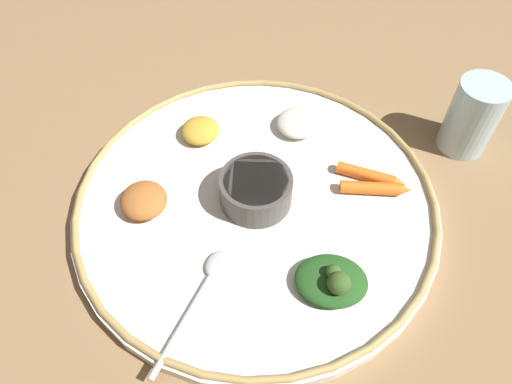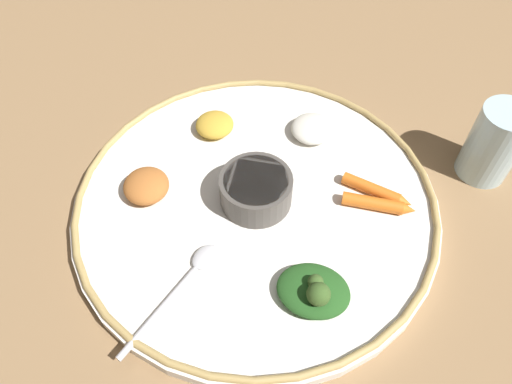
% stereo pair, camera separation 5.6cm
% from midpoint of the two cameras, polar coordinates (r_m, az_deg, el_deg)
% --- Properties ---
extents(ground_plane, '(2.40, 2.40, 0.00)m').
position_cam_midpoint_polar(ground_plane, '(0.58, 2.73, -2.08)').
color(ground_plane, olive).
extents(platter, '(0.43, 0.43, 0.02)m').
position_cam_midpoint_polar(platter, '(0.57, 2.76, -1.60)').
color(platter, white).
rests_on(platter, ground_plane).
extents(platter_rim, '(0.43, 0.43, 0.01)m').
position_cam_midpoint_polar(platter_rim, '(0.57, 2.81, -0.92)').
color(platter_rim, tan).
rests_on(platter_rim, platter).
extents(center_bowl, '(0.08, 0.08, 0.04)m').
position_cam_midpoint_polar(center_bowl, '(0.55, 2.88, 0.19)').
color(center_bowl, '#4C4742').
rests_on(center_bowl, platter).
extents(spoon, '(0.15, 0.02, 0.01)m').
position_cam_midpoint_polar(spoon, '(0.51, -5.28, -10.57)').
color(spoon, silver).
rests_on(spoon, platter).
extents(greens_pile, '(0.08, 0.09, 0.04)m').
position_cam_midpoint_polar(greens_pile, '(0.50, 10.16, -11.73)').
color(greens_pile, '#23511E').
rests_on(greens_pile, platter).
extents(carrot_near_spoon, '(0.04, 0.08, 0.02)m').
position_cam_midpoint_polar(carrot_near_spoon, '(0.58, 16.99, -1.57)').
color(carrot_near_spoon, orange).
rests_on(carrot_near_spoon, platter).
extents(carrot_outer, '(0.02, 0.09, 0.01)m').
position_cam_midpoint_polar(carrot_outer, '(0.59, 16.73, -0.01)').
color(carrot_outer, orange).
rests_on(carrot_outer, platter).
extents(mound_chickpea, '(0.08, 0.08, 0.03)m').
position_cam_midpoint_polar(mound_chickpea, '(0.57, -10.26, 0.56)').
color(mound_chickpea, '#B2662D').
rests_on(mound_chickpea, platter).
extents(mound_lentil_yellow, '(0.07, 0.07, 0.02)m').
position_cam_midpoint_polar(mound_lentil_yellow, '(0.63, -2.45, 7.86)').
color(mound_lentil_yellow, gold).
rests_on(mound_lentil_yellow, platter).
extents(mound_rice_white, '(0.07, 0.07, 0.02)m').
position_cam_midpoint_polar(mound_rice_white, '(0.64, 9.28, 7.30)').
color(mound_rice_white, silver).
rests_on(mound_rice_white, platter).
extents(drinking_glass, '(0.06, 0.06, 0.10)m').
position_cam_midpoint_polar(drinking_glass, '(0.66, 28.49, 4.53)').
color(drinking_glass, silver).
rests_on(drinking_glass, ground_plane).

